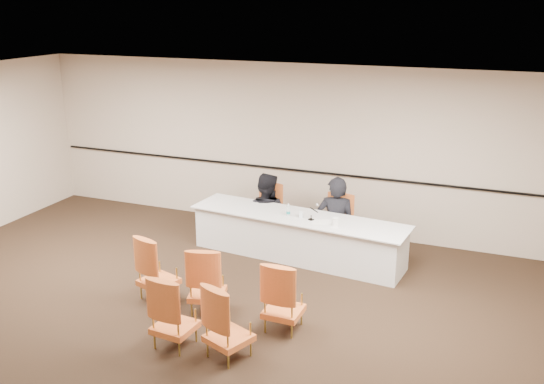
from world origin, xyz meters
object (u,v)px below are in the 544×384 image
(panelist_main, at_px, (336,228))
(panelist_second, at_px, (266,219))
(panelist_main_chair, at_px, (336,224))
(coffee_cup, at_px, (335,222))
(aud_chair_front_mid, at_px, (207,279))
(panelist_second_chair, at_px, (266,212))
(microphone, at_px, (311,212))
(aud_chair_front_right, at_px, (284,295))
(water_bottle, at_px, (288,210))
(drinking_glass, at_px, (301,215))
(aud_chair_back_right, at_px, (228,321))
(panel_table, at_px, (298,237))
(aud_chair_back_mid, at_px, (174,310))
(aud_chair_front_left, at_px, (158,267))

(panelist_main, bearing_deg, panelist_second, -14.72)
(panelist_main_chair, xyz_separation_m, panelist_second, (-1.31, 0.13, -0.13))
(coffee_cup, bearing_deg, aud_chair_front_mid, -122.86)
(panelist_second_chair, bearing_deg, microphone, -28.58)
(aud_chair_front_right, bearing_deg, panelist_second_chair, 117.07)
(aud_chair_front_right, bearing_deg, microphone, 99.61)
(panelist_second_chair, distance_m, aud_chair_front_mid, 2.78)
(panelist_second_chair, height_order, aud_chair_front_mid, same)
(water_bottle, height_order, drinking_glass, water_bottle)
(panelist_main_chair, height_order, drinking_glass, panelist_main_chair)
(aud_chair_front_mid, height_order, aud_chair_back_right, same)
(panelist_second, relative_size, aud_chair_back_right, 1.76)
(panel_table, height_order, panelist_second, panelist_second)
(aud_chair_back_mid, bearing_deg, microphone, 80.76)
(drinking_glass, bearing_deg, panelist_main_chair, 52.29)
(drinking_glass, distance_m, coffee_cup, 0.65)
(coffee_cup, distance_m, aud_chair_back_right, 2.86)
(microphone, bearing_deg, panelist_main_chair, 93.96)
(panelist_main, distance_m, drinking_glass, 0.78)
(panel_table, height_order, drinking_glass, drinking_glass)
(microphone, xyz_separation_m, aud_chair_front_mid, (-0.79, -2.03, -0.37))
(water_bottle, distance_m, coffee_cup, 0.86)
(panelist_second_chair, height_order, aud_chair_front_right, same)
(aud_chair_front_right, distance_m, aud_chair_back_right, 0.91)
(aud_chair_front_left, bearing_deg, panel_table, 73.94)
(panelist_second, bearing_deg, panel_table, 143.29)
(aud_chair_front_right, bearing_deg, aud_chair_back_right, -113.29)
(aud_chair_front_left, relative_size, aud_chair_back_mid, 1.00)
(panelist_second, relative_size, aud_chair_front_left, 1.76)
(microphone, relative_size, drinking_glass, 2.52)
(panelist_main_chair, height_order, coffee_cup, panelist_main_chair)
(aud_chair_front_left, bearing_deg, aud_chair_front_right, 12.79)
(water_bottle, distance_m, drinking_glass, 0.22)
(panelist_second_chair, bearing_deg, aud_chair_front_mid, -78.46)
(panelist_second_chair, relative_size, aud_chair_front_left, 1.00)
(panelist_second_chair, height_order, drinking_glass, panelist_second_chair)
(aud_chair_front_mid, distance_m, aud_chair_front_right, 1.13)
(coffee_cup, bearing_deg, panelist_main_chair, 104.85)
(water_bottle, distance_m, aud_chair_front_left, 2.36)
(panel_table, relative_size, microphone, 14.29)
(panel_table, relative_size, aud_chair_front_mid, 3.79)
(panel_table, distance_m, aud_chair_back_mid, 3.10)
(microphone, bearing_deg, drinking_glass, -170.11)
(aud_chair_front_left, height_order, aud_chair_front_mid, same)
(aud_chair_back_mid, bearing_deg, panelist_main_chair, 79.48)
(panelist_second, height_order, aud_chair_back_mid, panelist_second)
(microphone, relative_size, aud_chair_front_right, 0.27)
(aud_chair_back_right, bearing_deg, drinking_glass, 114.38)
(panelist_second, relative_size, coffee_cup, 12.00)
(coffee_cup, relative_size, aud_chair_front_mid, 0.15)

